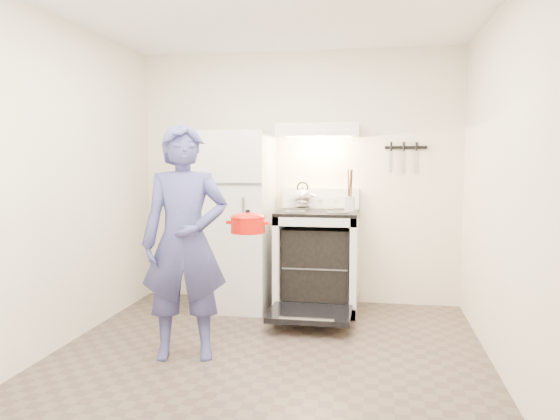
{
  "coord_description": "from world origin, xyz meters",
  "views": [
    {
      "loc": [
        0.75,
        -3.64,
        1.46
      ],
      "look_at": [
        -0.05,
        1.0,
        1.0
      ],
      "focal_mm": 35.0,
      "sensor_mm": 36.0,
      "label": 1
    }
  ],
  "objects_px": {
    "refrigerator": "(234,220)",
    "stove_body": "(317,262)",
    "tea_kettle": "(303,195)",
    "person": "(185,242)",
    "dutch_oven": "(248,225)"
  },
  "relations": [
    {
      "from": "person",
      "to": "tea_kettle",
      "type": "bearing_deg",
      "value": 53.96
    },
    {
      "from": "stove_body",
      "to": "person",
      "type": "distance_m",
      "value": 1.68
    },
    {
      "from": "stove_body",
      "to": "dutch_oven",
      "type": "relative_size",
      "value": 2.78
    },
    {
      "from": "stove_body",
      "to": "tea_kettle",
      "type": "distance_m",
      "value": 0.67
    },
    {
      "from": "refrigerator",
      "to": "person",
      "type": "distance_m",
      "value": 1.39
    },
    {
      "from": "tea_kettle",
      "to": "person",
      "type": "bearing_deg",
      "value": -111.8
    },
    {
      "from": "dutch_oven",
      "to": "tea_kettle",
      "type": "bearing_deg",
      "value": 78.54
    },
    {
      "from": "tea_kettle",
      "to": "dutch_oven",
      "type": "relative_size",
      "value": 0.8
    },
    {
      "from": "person",
      "to": "refrigerator",
      "type": "bearing_deg",
      "value": 75.58
    },
    {
      "from": "person",
      "to": "dutch_oven",
      "type": "relative_size",
      "value": 5.1
    },
    {
      "from": "refrigerator",
      "to": "stove_body",
      "type": "relative_size",
      "value": 1.85
    },
    {
      "from": "person",
      "to": "dutch_oven",
      "type": "height_order",
      "value": "person"
    },
    {
      "from": "tea_kettle",
      "to": "dutch_oven",
      "type": "bearing_deg",
      "value": -101.46
    },
    {
      "from": "stove_body",
      "to": "dutch_oven",
      "type": "distance_m",
      "value": 1.25
    },
    {
      "from": "stove_body",
      "to": "person",
      "type": "relative_size",
      "value": 0.54
    }
  ]
}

